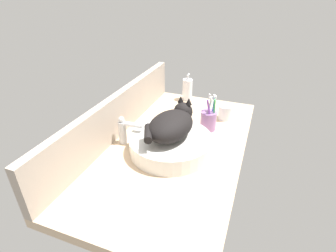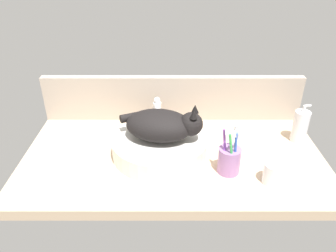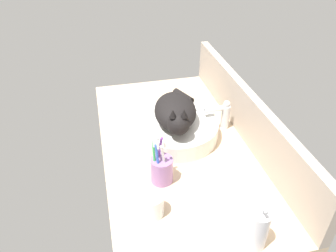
{
  "view_description": "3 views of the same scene",
  "coord_description": "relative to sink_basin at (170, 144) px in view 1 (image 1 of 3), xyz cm",
  "views": [
    {
      "loc": [
        -96.18,
        -33.17,
        67.49
      ],
      "look_at": [
        -0.27,
        3.14,
        9.42
      ],
      "focal_mm": 28.0,
      "sensor_mm": 36.0,
      "label": 1
    },
    {
      "loc": [
        -2.06,
        -105.24,
        73.36
      ],
      "look_at": [
        -2.1,
        3.39,
        10.6
      ],
      "focal_mm": 35.0,
      "sensor_mm": 36.0,
      "label": 2
    },
    {
      "loc": [
        103.99,
        -28.34,
        83.88
      ],
      "look_at": [
        -0.47,
        -4.13,
        9.2
      ],
      "focal_mm": 35.0,
      "sensor_mm": 36.0,
      "label": 3
    }
  ],
  "objects": [
    {
      "name": "ground_plane",
      "position": [
        5.36,
        -0.39,
        -5.67
      ],
      "size": [
        115.71,
        61.99,
        4.0
      ],
      "primitive_type": "cube",
      "color": "#D1B28E"
    },
    {
      "name": "backsplash_panel",
      "position": [
        5.36,
        28.8,
        6.61
      ],
      "size": [
        115.71,
        3.6,
        20.56
      ],
      "primitive_type": "cube",
      "color": "#AD9E8E",
      "rests_on": "ground_plane"
    },
    {
      "name": "sink_basin",
      "position": [
        0.0,
        0.0,
        0.0
      ],
      "size": [
        36.33,
        36.33,
        7.34
      ],
      "primitive_type": "cylinder",
      "color": "silver",
      "rests_on": "ground_plane"
    },
    {
      "name": "cat",
      "position": [
        1.36,
        -0.16,
        9.43
      ],
      "size": [
        31.55,
        21.13,
        14.0
      ],
      "color": "black",
      "rests_on": "sink_basin"
    },
    {
      "name": "faucet",
      "position": [
        -1.41,
        21.53,
        3.63
      ],
      "size": [
        3.6,
        11.85,
        13.6
      ],
      "color": "silver",
      "rests_on": "ground_plane"
    },
    {
      "name": "soap_dispenser",
      "position": [
        57.15,
        9.5,
        3.09
      ],
      "size": [
        6.12,
        6.12,
        16.6
      ],
      "color": "silver",
      "rests_on": "ground_plane"
    },
    {
      "name": "toothbrush_cup",
      "position": [
        24.97,
        -11.55,
        1.71
      ],
      "size": [
        7.96,
        7.96,
        18.7
      ],
      "color": "#996BA8",
      "rests_on": "ground_plane"
    },
    {
      "name": "water_glass",
      "position": [
        39.19,
        -17.45,
        -0.26
      ],
      "size": [
        7.1,
        7.1,
        7.73
      ],
      "color": "white",
      "rests_on": "ground_plane"
    }
  ]
}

